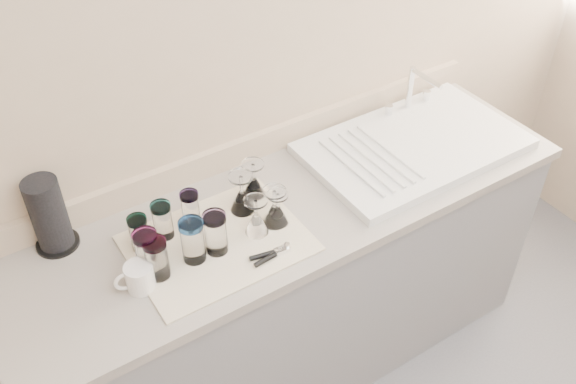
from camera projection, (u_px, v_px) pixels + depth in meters
counter_unit at (292, 287)px, 2.50m from camera, size 2.06×0.62×0.90m
sink_unit at (414, 145)px, 2.43m from camera, size 0.82×0.50×0.22m
dish_towel at (218, 243)px, 2.05m from camera, size 0.55×0.42×0.01m
tumbler_teal at (139, 233)px, 1.99m from camera, size 0.06×0.06×0.12m
tumbler_cyan at (163, 220)px, 2.03m from camera, size 0.07×0.07×0.13m
tumbler_purple at (190, 208)px, 2.08m from camera, size 0.06×0.06×0.12m
tumbler_magenta at (157, 258)px, 1.90m from camera, size 0.07×0.07×0.14m
tumbler_blue at (193, 240)px, 1.95m from camera, size 0.08×0.08×0.15m
tumbler_lavender at (216, 233)px, 1.97m from camera, size 0.07×0.07×0.15m
tumbler_extra at (147, 251)px, 1.91m from camera, size 0.07×0.07×0.15m
goblet_back_left at (242, 198)px, 2.14m from camera, size 0.08×0.08×0.15m
goblet_back_right at (254, 185)px, 2.20m from camera, size 0.08×0.08×0.14m
goblet_front_left at (256, 221)px, 2.06m from camera, size 0.08×0.08×0.14m
goblet_front_right at (278, 213)px, 2.09m from camera, size 0.07×0.07×0.12m
goblet_extra at (275, 212)px, 2.09m from camera, size 0.08×0.08×0.14m
can_opener at (271, 255)px, 2.00m from camera, size 0.13×0.05×0.02m
white_mug at (139, 277)px, 1.89m from camera, size 0.13×0.10×0.09m
paper_towel_roll at (49, 215)px, 1.97m from camera, size 0.14×0.14×0.26m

